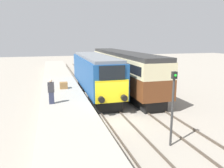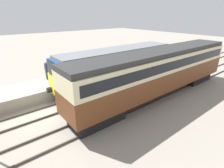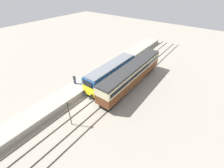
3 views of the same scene
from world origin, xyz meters
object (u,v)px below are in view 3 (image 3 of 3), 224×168
(signal_post, at_px, (69,112))
(luggage_crate, at_px, (97,73))
(person_on_platform, at_px, (74,79))
(passenger_carriage, at_px, (132,73))
(locomotive, at_px, (111,73))

(signal_post, height_order, luggage_crate, signal_post)
(person_on_platform, relative_size, luggage_crate, 2.54)
(passenger_carriage, distance_m, luggage_crate, 6.98)
(person_on_platform, xyz_separation_m, luggage_crate, (1.14, 4.68, -0.59))
(locomotive, height_order, signal_post, locomotive)
(locomotive, height_order, passenger_carriage, passenger_carriage)
(signal_post, bearing_deg, person_on_platform, 134.13)
(passenger_carriage, bearing_deg, luggage_crate, -160.57)
(passenger_carriage, height_order, person_on_platform, passenger_carriage)
(passenger_carriage, bearing_deg, signal_post, -97.41)
(luggage_crate, bearing_deg, locomotive, 10.43)
(signal_post, xyz_separation_m, luggage_crate, (-4.78, 10.79, -1.03))
(passenger_carriage, xyz_separation_m, luggage_crate, (-6.48, -2.29, -1.20))
(passenger_carriage, bearing_deg, locomotive, -153.17)
(person_on_platform, relative_size, signal_post, 0.45)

